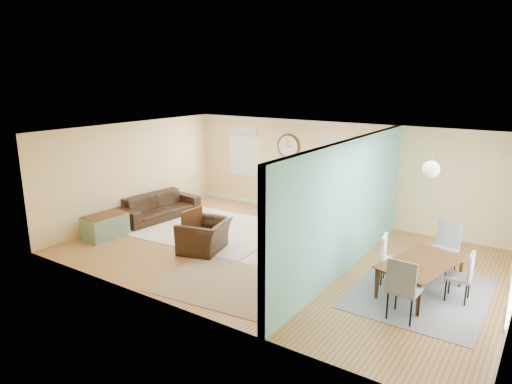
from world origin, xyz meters
TOP-DOWN VIEW (x-y plane):
  - floor at (0.00, 0.00)m, footprint 9.00×9.00m
  - wall_back at (0.00, 3.00)m, footprint 9.00×0.02m
  - wall_front at (0.00, -3.00)m, footprint 9.00×0.02m
  - wall_left at (-4.50, 0.00)m, footprint 0.02×6.00m
  - ceiling at (0.00, 0.00)m, footprint 9.00×6.00m
  - partition at (1.51, 0.28)m, footprint 0.17×6.00m
  - fireplace at (-1.50, 2.88)m, footprint 1.70×0.30m
  - wall_clock at (-1.50, 2.97)m, footprint 0.70×0.07m
  - window_left at (-3.05, 2.95)m, footprint 1.05×0.13m
  - window_right at (0.05, 2.95)m, footprint 1.05×0.13m
  - pendant at (3.00, 0.00)m, footprint 0.30×0.30m
  - rug_cream at (-2.21, 0.44)m, footprint 3.51×3.09m
  - rug_jute at (-0.05, -1.82)m, footprint 2.59×2.21m
  - rug_grey at (3.07, -0.22)m, footprint 2.17×2.72m
  - sofa at (-4.00, 0.35)m, footprint 1.10×2.36m
  - eames_chair at (-1.43, -0.79)m, footprint 1.18×1.28m
  - green_chair at (0.21, 2.00)m, footprint 0.67×0.69m
  - trunk at (-3.96, -1.44)m, footprint 0.64×1.01m
  - credenza at (1.16, 1.18)m, footprint 0.54×1.59m
  - tv at (1.14, 1.18)m, footprint 0.17×1.05m
  - garden_stool at (1.15, 0.28)m, footprint 0.35×0.35m
  - potted_plant at (1.15, 0.28)m, footprint 0.49×0.47m
  - dining_table at (3.07, -0.22)m, footprint 1.32×1.86m
  - dining_chair_n at (3.17, 0.87)m, footprint 0.56×0.56m
  - dining_chair_s at (3.06, -1.26)m, footprint 0.49×0.49m
  - dining_chair_w at (2.52, -0.13)m, footprint 0.47×0.47m
  - dining_chair_e at (3.65, -0.13)m, footprint 0.39×0.39m

SIDE VIEW (x-z plane):
  - floor at x=0.00m, z-range 0.00..0.00m
  - rug_grey at x=3.07m, z-range 0.00..0.01m
  - rug_jute at x=-0.05m, z-range 0.00..0.01m
  - rug_cream at x=-2.21m, z-range 0.00..0.02m
  - garden_stool at x=1.15m, z-range 0.00..0.51m
  - trunk at x=-3.96m, z-range 0.00..0.56m
  - dining_table at x=3.07m, z-range 0.00..0.59m
  - green_chair at x=0.21m, z-range 0.00..0.62m
  - sofa at x=-4.00m, z-range 0.00..0.67m
  - eames_chair at x=-1.43m, z-range 0.00..0.70m
  - credenza at x=1.16m, z-range 0.00..0.80m
  - dining_chair_e at x=3.65m, z-range 0.08..0.96m
  - dining_chair_w at x=2.52m, z-range 0.08..1.00m
  - fireplace at x=-1.50m, z-range 0.01..1.18m
  - dining_chair_n at x=3.17m, z-range 0.09..1.13m
  - dining_chair_s at x=3.06m, z-range 0.09..1.14m
  - potted_plant at x=1.15m, z-range 0.51..0.92m
  - tv at x=1.14m, z-range 0.80..1.40m
  - wall_back at x=0.00m, z-range 0.00..2.60m
  - wall_front at x=0.00m, z-range 0.00..2.60m
  - wall_left at x=-4.50m, z-range 0.00..2.60m
  - partition at x=1.51m, z-range 0.06..2.66m
  - window_left at x=-3.05m, z-range 0.95..2.37m
  - window_right at x=0.05m, z-range 0.95..2.37m
  - wall_clock at x=-1.50m, z-range 1.50..2.20m
  - pendant at x=3.00m, z-range 1.93..2.48m
  - ceiling at x=0.00m, z-range 2.59..2.61m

